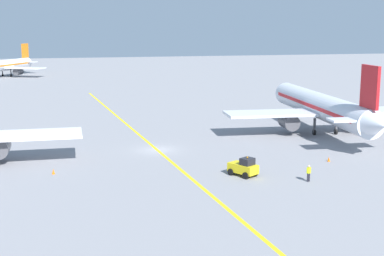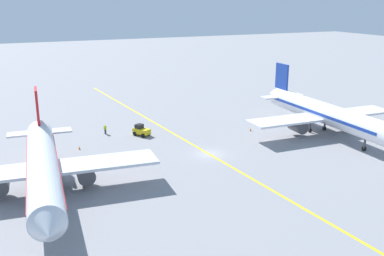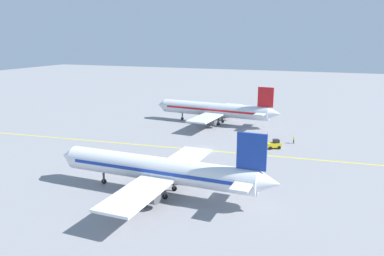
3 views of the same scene
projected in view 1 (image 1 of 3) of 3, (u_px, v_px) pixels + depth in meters
ground_plane at (157, 150)px, 65.90m from camera, size 400.00×400.00×0.00m
apron_yellow_centreline at (157, 150)px, 65.90m from camera, size 9.74×119.67×0.01m
airplane_adjacent_stand at (322, 107)px, 75.93m from camera, size 28.34×35.55×10.60m
airplane_distant_taxiing at (4, 66)px, 159.60m from camera, size 24.37×29.38×9.54m
baggage_tug_white at (244, 167)px, 54.35m from camera, size 2.86×3.34×2.11m
ground_crew_worker at (309, 173)px, 52.36m from camera, size 0.55×0.33×1.68m
traffic_cone_near_nose at (329, 159)px, 60.25m from camera, size 0.32×0.32×0.55m
traffic_cone_mid_apron at (53, 172)px, 55.11m from camera, size 0.32×0.32×0.55m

